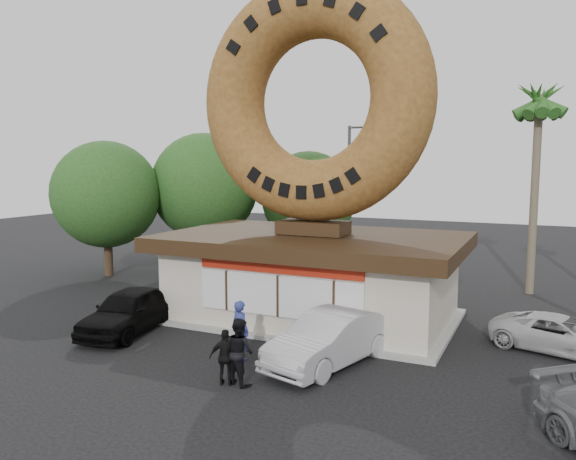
% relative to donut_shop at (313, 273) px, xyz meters
% --- Properties ---
extents(ground, '(90.00, 90.00, 0.00)m').
position_rel_donut_shop_xyz_m(ground, '(0.00, -5.98, -1.77)').
color(ground, black).
rests_on(ground, ground).
extents(donut_shop, '(11.20, 7.20, 3.80)m').
position_rel_donut_shop_xyz_m(donut_shop, '(0.00, 0.00, 0.00)').
color(donut_shop, beige).
rests_on(donut_shop, ground).
extents(giant_donut, '(9.02, 2.30, 9.02)m').
position_rel_donut_shop_xyz_m(giant_donut, '(0.00, 0.02, 6.54)').
color(giant_donut, '#9C662D').
rests_on(giant_donut, donut_shop).
extents(tree_west, '(6.00, 6.00, 7.65)m').
position_rel_donut_shop_xyz_m(tree_west, '(-9.50, 7.02, 2.87)').
color(tree_west, '#473321').
rests_on(tree_west, ground).
extents(tree_mid, '(5.20, 5.20, 6.63)m').
position_rel_donut_shop_xyz_m(tree_mid, '(-4.00, 9.02, 2.25)').
color(tree_mid, '#473321').
rests_on(tree_mid, ground).
extents(tree_far, '(5.60, 5.60, 7.14)m').
position_rel_donut_shop_xyz_m(tree_far, '(-13.00, 3.02, 2.56)').
color(tree_far, '#473321').
rests_on(tree_far, ground).
extents(palm_near, '(2.60, 2.60, 9.75)m').
position_rel_donut_shop_xyz_m(palm_near, '(7.50, 8.02, 6.65)').
color(palm_near, '#726651').
rests_on(palm_near, ground).
extents(street_lamp, '(2.11, 0.20, 8.00)m').
position_rel_donut_shop_xyz_m(street_lamp, '(-1.86, 10.02, 2.72)').
color(street_lamp, '#59595E').
rests_on(street_lamp, ground).
extents(person_left, '(0.79, 0.67, 1.85)m').
position_rel_donut_shop_xyz_m(person_left, '(-0.26, -5.16, -0.84)').
color(person_left, navy).
rests_on(person_left, ground).
extents(person_center, '(1.09, 0.98, 1.83)m').
position_rel_donut_shop_xyz_m(person_center, '(0.66, -6.84, -0.85)').
color(person_center, black).
rests_on(person_center, ground).
extents(person_right, '(0.98, 0.70, 1.54)m').
position_rel_donut_shop_xyz_m(person_right, '(0.37, -7.05, -1.00)').
color(person_right, black).
rests_on(person_right, ground).
extents(car_black, '(2.55, 4.82, 1.56)m').
position_rel_donut_shop_xyz_m(car_black, '(-5.28, -4.41, -0.99)').
color(car_black, black).
rests_on(car_black, ground).
extents(car_silver, '(2.86, 5.02, 1.57)m').
position_rel_donut_shop_xyz_m(car_silver, '(2.38, -4.42, -0.98)').
color(car_silver, '#B7B6BB').
rests_on(car_silver, ground).
extents(car_white, '(4.55, 2.99, 1.16)m').
position_rel_donut_shop_xyz_m(car_white, '(8.64, -0.30, -1.19)').
color(car_white, '#BDBDBD').
rests_on(car_white, ground).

